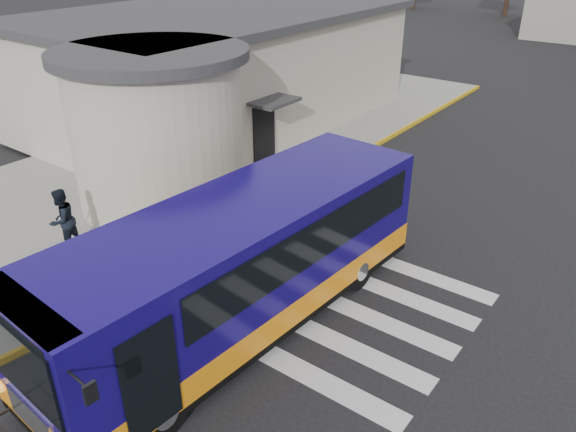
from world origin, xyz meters
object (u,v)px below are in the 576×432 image
Objects in this scene: bollard at (16,295)px; pedestrian_b at (62,220)px; transit_bus at (240,269)px; pedestrian_a at (151,202)px.

pedestrian_b is at bearing 127.30° from bollard.
pedestrian_b is (-5.86, -0.60, -0.39)m from transit_bus.
pedestrian_b reaches higher than pedestrian_a.
bollard is at bearing 165.45° from pedestrian_a.
transit_bus reaches higher than bollard.
bollard is at bearing -138.99° from transit_bus.
transit_bus is 6.26× the size of pedestrian_a.
bollard is at bearing 20.42° from pedestrian_b.
pedestrian_b is at bearing -170.59° from transit_bus.
bollard is (-3.99, -3.06, -0.65)m from transit_bus.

